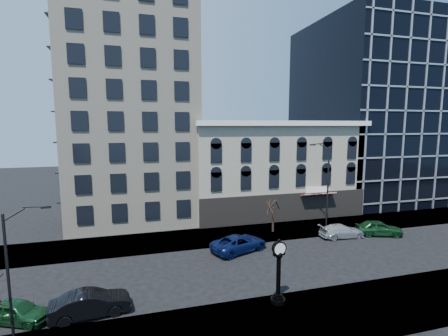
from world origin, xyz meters
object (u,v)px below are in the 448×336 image
object	(u,v)px
street_clock	(278,274)
street_lamp_near	(19,241)
car_near_a	(17,311)
car_near_b	(91,304)

from	to	relation	value
street_clock	street_lamp_near	world-z (taller)	street_lamp_near
car_near_a	car_near_b	xyz separation A→B (m)	(4.23, -0.47, 0.11)
street_lamp_near	car_near_a	xyz separation A→B (m)	(-1.40, 3.08, -5.39)
street_clock	car_near_b	size ratio (longest dim) A/B	0.92
street_lamp_near	car_near_a	distance (m)	6.36
street_lamp_near	car_near_a	bearing A→B (deg)	104.42
car_near_a	car_near_b	world-z (taller)	car_near_b
car_near_a	street_clock	bearing A→B (deg)	-74.53
street_clock	car_near_a	world-z (taller)	street_clock
car_near_b	street_clock	bearing A→B (deg)	-107.22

